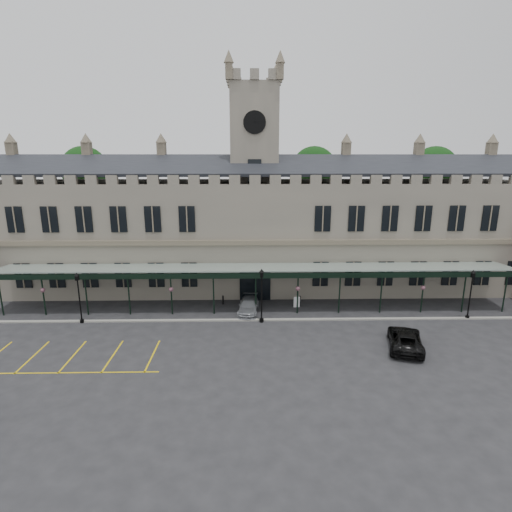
{
  "coord_description": "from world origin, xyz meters",
  "views": [
    {
      "loc": [
        -0.67,
        -28.67,
        14.69
      ],
      "look_at": [
        0.0,
        6.0,
        6.0
      ],
      "focal_mm": 28.0,
      "sensor_mm": 36.0,
      "label": 1
    }
  ],
  "objects_px": {
    "lamp_post_mid": "(262,291)",
    "lamp_post_right": "(471,290)",
    "sign_board": "(297,302)",
    "car_van": "(405,339)",
    "lamp_post_left": "(79,293)",
    "car_taxi": "(249,306)",
    "traffic_cone": "(416,335)",
    "clock_tower": "(254,171)",
    "station_building": "(254,231)"
  },
  "relations": [
    {
      "from": "lamp_post_mid",
      "to": "lamp_post_right",
      "type": "height_order",
      "value": "lamp_post_mid"
    },
    {
      "from": "sign_board",
      "to": "car_van",
      "type": "xyz_separation_m",
      "value": [
        7.49,
        -8.87,
        0.2
      ]
    },
    {
      "from": "lamp_post_left",
      "to": "car_taxi",
      "type": "xyz_separation_m",
      "value": [
        15.15,
        2.19,
        -2.16
      ]
    },
    {
      "from": "car_taxi",
      "to": "lamp_post_right",
      "type": "bearing_deg",
      "value": -0.48
    },
    {
      "from": "lamp_post_mid",
      "to": "lamp_post_right",
      "type": "distance_m",
      "value": 19.17
    },
    {
      "from": "traffic_cone",
      "to": "car_van",
      "type": "bearing_deg",
      "value": -133.17
    },
    {
      "from": "lamp_post_left",
      "to": "car_van",
      "type": "xyz_separation_m",
      "value": [
        27.47,
        -5.44,
        -2.08
      ]
    },
    {
      "from": "traffic_cone",
      "to": "car_van",
      "type": "xyz_separation_m",
      "value": [
        -1.52,
        -1.62,
        0.39
      ]
    },
    {
      "from": "sign_board",
      "to": "car_taxi",
      "type": "bearing_deg",
      "value": -173.36
    },
    {
      "from": "traffic_cone",
      "to": "car_taxi",
      "type": "height_order",
      "value": "car_taxi"
    },
    {
      "from": "lamp_post_left",
      "to": "sign_board",
      "type": "xyz_separation_m",
      "value": [
        19.98,
        3.43,
        -2.28
      ]
    },
    {
      "from": "lamp_post_left",
      "to": "car_van",
      "type": "relative_size",
      "value": 0.9
    },
    {
      "from": "car_van",
      "to": "sign_board",
      "type": "bearing_deg",
      "value": -33.93
    },
    {
      "from": "traffic_cone",
      "to": "sign_board",
      "type": "height_order",
      "value": "sign_board"
    },
    {
      "from": "lamp_post_mid",
      "to": "sign_board",
      "type": "bearing_deg",
      "value": 44.7
    },
    {
      "from": "lamp_post_right",
      "to": "traffic_cone",
      "type": "relative_size",
      "value": 6.7
    },
    {
      "from": "lamp_post_mid",
      "to": "car_van",
      "type": "bearing_deg",
      "value": -25.32
    },
    {
      "from": "traffic_cone",
      "to": "car_van",
      "type": "distance_m",
      "value": 2.26
    },
    {
      "from": "lamp_post_right",
      "to": "clock_tower",
      "type": "bearing_deg",
      "value": 151.9
    },
    {
      "from": "clock_tower",
      "to": "lamp_post_mid",
      "type": "xyz_separation_m",
      "value": [
        0.49,
        -10.84,
        -10.12
      ]
    },
    {
      "from": "traffic_cone",
      "to": "sign_board",
      "type": "relative_size",
      "value": 0.65
    },
    {
      "from": "lamp_post_left",
      "to": "lamp_post_right",
      "type": "relative_size",
      "value": 1.0
    },
    {
      "from": "traffic_cone",
      "to": "clock_tower",
      "type": "bearing_deg",
      "value": 132.22
    },
    {
      "from": "lamp_post_left",
      "to": "traffic_cone",
      "type": "bearing_deg",
      "value": -7.5
    },
    {
      "from": "clock_tower",
      "to": "car_taxi",
      "type": "distance_m",
      "value": 15.08
    },
    {
      "from": "clock_tower",
      "to": "lamp_post_right",
      "type": "distance_m",
      "value": 24.54
    },
    {
      "from": "lamp_post_right",
      "to": "car_van",
      "type": "bearing_deg",
      "value": -145.06
    },
    {
      "from": "station_building",
      "to": "lamp_post_left",
      "type": "relative_size",
      "value": 12.65
    },
    {
      "from": "clock_tower",
      "to": "sign_board",
      "type": "xyz_separation_m",
      "value": [
        4.13,
        -7.23,
        -12.58
      ]
    },
    {
      "from": "lamp_post_mid",
      "to": "lamp_post_right",
      "type": "xyz_separation_m",
      "value": [
        19.16,
        0.34,
        -0.17
      ]
    },
    {
      "from": "station_building",
      "to": "lamp_post_right",
      "type": "bearing_deg",
      "value": -27.91
    },
    {
      "from": "station_building",
      "to": "sign_board",
      "type": "bearing_deg",
      "value": -59.98
    },
    {
      "from": "car_taxi",
      "to": "clock_tower",
      "type": "bearing_deg",
      "value": 90.52
    },
    {
      "from": "lamp_post_mid",
      "to": "car_van",
      "type": "distance_m",
      "value": 12.52
    },
    {
      "from": "station_building",
      "to": "clock_tower",
      "type": "bearing_deg",
      "value": 90.0
    },
    {
      "from": "lamp_post_left",
      "to": "car_taxi",
      "type": "distance_m",
      "value": 15.46
    },
    {
      "from": "lamp_post_right",
      "to": "car_van",
      "type": "xyz_separation_m",
      "value": [
        -8.03,
        -5.61,
        -2.08
      ]
    },
    {
      "from": "station_building",
      "to": "lamp_post_mid",
      "type": "distance_m",
      "value": 11.31
    },
    {
      "from": "clock_tower",
      "to": "lamp_post_left",
      "type": "bearing_deg",
      "value": -146.06
    },
    {
      "from": "station_building",
      "to": "clock_tower",
      "type": "xyz_separation_m",
      "value": [
        0.0,
        0.09,
        6.64
      ]
    },
    {
      "from": "station_building",
      "to": "traffic_cone",
      "type": "bearing_deg",
      "value": -47.61
    },
    {
      "from": "station_building",
      "to": "traffic_cone",
      "type": "distance_m",
      "value": 20.43
    },
    {
      "from": "car_taxi",
      "to": "car_van",
      "type": "bearing_deg",
      "value": -26.59
    },
    {
      "from": "lamp_post_mid",
      "to": "lamp_post_right",
      "type": "bearing_deg",
      "value": 1.02
    },
    {
      "from": "car_van",
      "to": "lamp_post_right",
      "type": "bearing_deg",
      "value": -129.17
    },
    {
      "from": "lamp_post_left",
      "to": "lamp_post_right",
      "type": "xyz_separation_m",
      "value": [
        35.5,
        0.17,
        0.0
      ]
    },
    {
      "from": "lamp_post_left",
      "to": "sign_board",
      "type": "relative_size",
      "value": 4.36
    },
    {
      "from": "station_building",
      "to": "lamp_post_right",
      "type": "relative_size",
      "value": 12.63
    },
    {
      "from": "lamp_post_right",
      "to": "traffic_cone",
      "type": "height_order",
      "value": "lamp_post_right"
    },
    {
      "from": "station_building",
      "to": "car_taxi",
      "type": "xyz_separation_m",
      "value": [
        -0.69,
        -8.38,
        -5.81
      ]
    }
  ]
}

